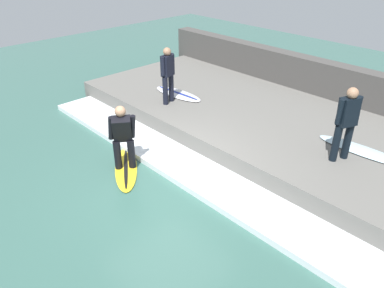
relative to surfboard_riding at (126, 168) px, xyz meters
The scene contains 10 objects.
ground_plane 1.13m from the surfboard_riding, 74.87° to the right, with size 28.00×28.00×0.00m, color #386056.
concrete_ledge 3.91m from the surfboard_riding, 16.27° to the right, with size 4.40×11.20×0.55m, color #66635E.
back_wall 6.33m from the surfboard_riding, 10.00° to the right, with size 0.50×11.76×1.54m, color #474442.
wave_foam_crest 1.47m from the surfboard_riding, 48.05° to the right, with size 1.12×10.64×0.14m, color silver.
surfboard_riding is the anchor object (origin of this frame).
surfer_riding 0.88m from the surfboard_riding, 104.04° to the left, with size 0.58×0.59×1.53m.
surfer_waiting_near 4.89m from the surfboard_riding, 48.82° to the right, with size 0.52×0.38×1.61m.
surfboard_waiting_near 5.32m from the surfboard_riding, 45.13° to the right, with size 0.57×2.05×0.06m.
surfer_waiting_far 3.11m from the surfboard_riding, 28.33° to the left, with size 0.52×0.30×1.57m.
surfboard_waiting_far 3.45m from the surfboard_riding, 27.44° to the left, with size 0.69×1.77×0.07m.
Camera 1 is at (-4.19, -5.21, 4.76)m, focal length 35.00 mm.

